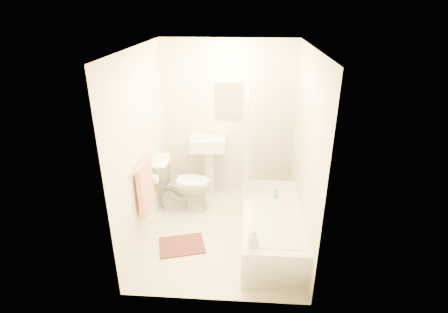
# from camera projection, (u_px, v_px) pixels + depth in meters

# --- Properties ---
(floor) EXTENTS (2.40, 2.40, 0.00)m
(floor) POSITION_uv_depth(u_px,v_px,m) (223.00, 231.00, 4.75)
(floor) COLOR beige
(floor) RESTS_ON ground
(ceiling) EXTENTS (2.40, 2.40, 0.00)m
(ceiling) POSITION_uv_depth(u_px,v_px,m) (222.00, 48.00, 3.78)
(ceiling) COLOR white
(ceiling) RESTS_ON ground
(wall_back) EXTENTS (2.00, 0.02, 2.40)m
(wall_back) POSITION_uv_depth(u_px,v_px,m) (228.00, 120.00, 5.36)
(wall_back) COLOR beige
(wall_back) RESTS_ON ground
(wall_left) EXTENTS (0.02, 2.40, 2.40)m
(wall_left) POSITION_uv_depth(u_px,v_px,m) (142.00, 148.00, 4.33)
(wall_left) COLOR beige
(wall_left) RESTS_ON ground
(wall_right) EXTENTS (0.02, 2.40, 2.40)m
(wall_right) POSITION_uv_depth(u_px,v_px,m) (305.00, 152.00, 4.20)
(wall_right) COLOR beige
(wall_right) RESTS_ON ground
(mirror) EXTENTS (0.40, 0.03, 0.55)m
(mirror) POSITION_uv_depth(u_px,v_px,m) (228.00, 101.00, 5.22)
(mirror) COLOR white
(mirror) RESTS_ON wall_back
(curtain_rod) EXTENTS (0.03, 1.70, 0.03)m
(curtain_rod) POSITION_uv_depth(u_px,v_px,m) (249.00, 83.00, 4.01)
(curtain_rod) COLOR silver
(curtain_rod) RESTS_ON wall_back
(shower_curtain) EXTENTS (0.04, 0.80, 1.55)m
(shower_curtain) POSITION_uv_depth(u_px,v_px,m) (248.00, 135.00, 4.69)
(shower_curtain) COLOR silver
(shower_curtain) RESTS_ON curtain_rod
(towel_bar) EXTENTS (0.02, 0.60, 0.02)m
(towel_bar) POSITION_uv_depth(u_px,v_px,m) (140.00, 163.00, 4.13)
(towel_bar) COLOR silver
(towel_bar) RESTS_ON wall_left
(towel) EXTENTS (0.06, 0.45, 0.66)m
(towel) POSITION_uv_depth(u_px,v_px,m) (145.00, 187.00, 4.26)
(towel) COLOR #CC7266
(towel) RESTS_ON towel_bar
(toilet_paper) EXTENTS (0.11, 0.12, 0.12)m
(toilet_paper) POSITION_uv_depth(u_px,v_px,m) (154.00, 179.00, 4.63)
(toilet_paper) COLOR white
(toilet_paper) RESTS_ON wall_left
(toilet) EXTENTS (0.84, 0.49, 0.80)m
(toilet) POSITION_uv_depth(u_px,v_px,m) (184.00, 184.00, 5.14)
(toilet) COLOR white
(toilet) RESTS_ON floor
(sink) EXTENTS (0.55, 0.45, 1.05)m
(sink) POSITION_uv_depth(u_px,v_px,m) (209.00, 163.00, 5.52)
(sink) COLOR white
(sink) RESTS_ON floor
(bathtub) EXTENTS (0.73, 1.66, 0.47)m
(bathtub) POSITION_uv_depth(u_px,v_px,m) (271.00, 227.00, 4.43)
(bathtub) COLOR white
(bathtub) RESTS_ON floor
(bath_mat) EXTENTS (0.65, 0.56, 0.02)m
(bath_mat) POSITION_uv_depth(u_px,v_px,m) (182.00, 245.00, 4.45)
(bath_mat) COLOR #4C2E21
(bath_mat) RESTS_ON floor
(soap_bottle) EXTENTS (0.12, 0.12, 0.21)m
(soap_bottle) POSITION_uv_depth(u_px,v_px,m) (254.00, 238.00, 3.68)
(soap_bottle) COLOR silver
(soap_bottle) RESTS_ON bathtub
(scrub_brush) EXTENTS (0.07, 0.18, 0.04)m
(scrub_brush) POSITION_uv_depth(u_px,v_px,m) (276.00, 194.00, 4.69)
(scrub_brush) COLOR green
(scrub_brush) RESTS_ON bathtub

